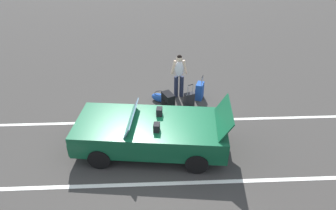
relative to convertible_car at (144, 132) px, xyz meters
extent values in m
plane|color=#383533|center=(-0.20, 0.02, -0.59)|extent=(80.00, 80.00, 0.00)
cube|color=silver|center=(-0.20, -1.33, -0.59)|extent=(18.00, 0.12, 0.01)
cube|color=silver|center=(-0.20, 1.37, -0.59)|extent=(18.00, 0.12, 0.01)
cube|color=#0F4C2D|center=(-0.20, 0.02, 0.03)|extent=(4.27, 2.21, 0.64)
cube|color=#0F4C2D|center=(1.23, -0.14, -0.08)|extent=(1.49, 1.81, 0.38)
cube|color=slate|center=(0.31, -0.04, 0.50)|extent=(0.36, 1.56, 0.31)
cube|color=black|center=(-0.36, 0.41, 0.46)|extent=(0.18, 0.24, 0.22)
cube|color=black|center=(-0.44, -0.32, 0.46)|extent=(0.18, 0.24, 0.22)
cube|color=#0F4C2D|center=(-2.13, 0.24, 0.63)|extent=(0.51, 1.53, 0.57)
cylinder|color=black|center=(1.16, 0.68, -0.29)|extent=(0.62, 0.29, 0.60)
cylinder|color=black|center=(0.97, -0.93, -0.29)|extent=(0.62, 0.29, 0.60)
cylinder|color=black|center=(-1.37, 0.97, -0.29)|extent=(0.62, 0.29, 0.60)
cylinder|color=black|center=(-1.55, -0.64, -0.29)|extent=(0.62, 0.29, 0.60)
cube|color=black|center=(-0.76, -1.84, -0.22)|extent=(0.46, 0.55, 0.74)
cube|color=black|center=(-0.62, -1.78, -0.28)|extent=(0.18, 0.36, 0.41)
sphere|color=black|center=(-0.92, -1.73, -0.57)|extent=(0.04, 0.04, 0.04)
sphere|color=black|center=(-0.78, -2.04, -0.57)|extent=(0.04, 0.04, 0.04)
cube|color=#1E479E|center=(-1.95, -2.72, -0.28)|extent=(0.36, 0.46, 0.62)
cube|color=navy|center=(-1.83, -2.77, -0.33)|extent=(0.13, 0.31, 0.34)
cylinder|color=gray|center=(-1.98, -2.59, 0.17)|extent=(0.03, 0.03, 0.28)
cylinder|color=gray|center=(-2.05, -2.80, 0.17)|extent=(0.03, 0.03, 0.28)
cylinder|color=black|center=(-2.01, -2.70, 0.30)|extent=(0.10, 0.22, 0.03)
sphere|color=black|center=(-1.99, -2.56, -0.57)|extent=(0.04, 0.04, 0.04)
sphere|color=black|center=(-2.08, -2.82, -0.57)|extent=(0.04, 0.04, 0.04)
cube|color=black|center=(-1.52, -2.23, -0.34)|extent=(0.39, 0.31, 0.50)
cylinder|color=gray|center=(-1.45, -2.14, 0.09)|extent=(0.03, 0.03, 0.37)
cylinder|color=gray|center=(-1.62, -2.21, 0.09)|extent=(0.03, 0.03, 0.37)
cylinder|color=black|center=(-1.54, -2.17, 0.28)|extent=(0.18, 0.09, 0.03)
sphere|color=black|center=(-1.43, -2.11, -0.57)|extent=(0.04, 0.04, 0.04)
sphere|color=black|center=(-1.65, -2.20, -0.57)|extent=(0.04, 0.04, 0.04)
ellipsoid|color=#1E479E|center=(-0.48, -2.58, -0.44)|extent=(0.70, 0.59, 0.30)
torus|color=black|center=(-0.48, -2.58, -0.26)|extent=(0.51, 0.51, 0.02)
cylinder|color=#1E2338|center=(-1.30, -2.91, -0.18)|extent=(0.15, 0.15, 0.82)
cylinder|color=#1E2338|center=(-1.10, -2.91, -0.18)|extent=(0.15, 0.15, 0.82)
ellipsoid|color=silver|center=(-1.20, -2.91, 0.53)|extent=(0.32, 0.22, 0.60)
sphere|color=beige|center=(-1.20, -2.91, 0.92)|extent=(0.21, 0.21, 0.21)
sphere|color=black|center=(-1.20, -2.91, 0.97)|extent=(0.18, 0.18, 0.18)
cylinder|color=beige|center=(-1.41, -2.91, 0.59)|extent=(0.19, 0.09, 0.53)
cylinder|color=beige|center=(-1.00, -2.91, 0.59)|extent=(0.19, 0.09, 0.53)
camera|label=1|loc=(-0.38, 6.50, 5.01)|focal=31.29mm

